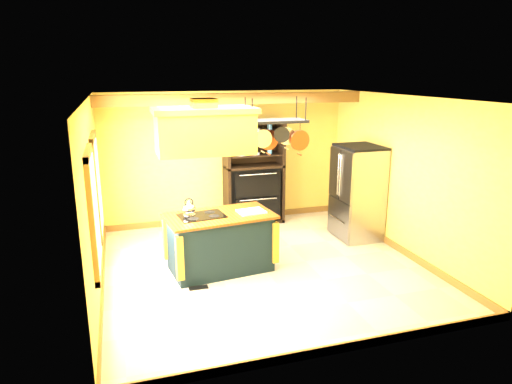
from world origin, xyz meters
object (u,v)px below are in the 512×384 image
kitchen_island (220,242)px  hutch (253,183)px  pot_rack (276,129)px  refrigerator (357,195)px  range_hood (204,129)px

kitchen_island → hutch: bearing=54.2°
pot_rack → kitchen_island: bearing=180.0°
kitchen_island → hutch: 2.50m
kitchen_island → refrigerator: (2.80, 0.71, 0.37)m
kitchen_island → hutch: size_ratio=0.82×
pot_rack → range_hood: bearing=180.0°
kitchen_island → hutch: hutch is taller
range_hood → hutch: 2.94m
range_hood → pot_rack: (1.11, 0.00, -0.04)m
refrigerator → kitchen_island: bearing=-165.8°
pot_rack → hutch: pot_rack is taller
pot_rack → refrigerator: (1.88, 0.71, -1.38)m
kitchen_island → refrigerator: refrigerator is taller
range_hood → hutch: (1.39, 2.16, -1.42)m
refrigerator → hutch: size_ratio=0.81×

